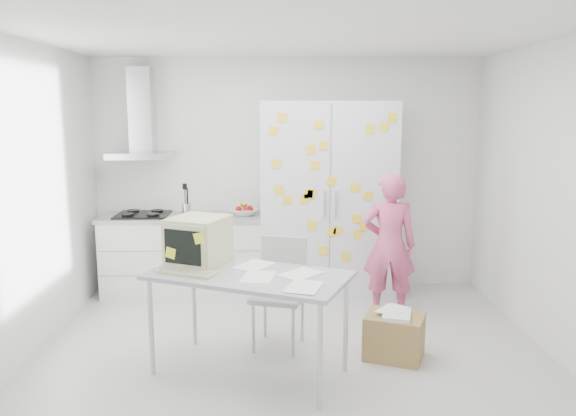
{
  "coord_description": "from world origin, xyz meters",
  "views": [
    {
      "loc": [
        -0.12,
        -4.6,
        2.1
      ],
      "look_at": [
        -0.01,
        0.78,
        1.16
      ],
      "focal_mm": 35.0,
      "sensor_mm": 36.0,
      "label": 1
    }
  ],
  "objects_px": {
    "chair": "(281,285)",
    "cardboard_box": "(394,336)",
    "person": "(389,245)",
    "desk": "(216,256)"
  },
  "relations": [
    {
      "from": "chair",
      "to": "cardboard_box",
      "type": "xyz_separation_m",
      "value": [
        0.97,
        -0.32,
        -0.35
      ]
    },
    {
      "from": "cardboard_box",
      "to": "chair",
      "type": "bearing_deg",
      "value": 161.9
    },
    {
      "from": "cardboard_box",
      "to": "person",
      "type": "bearing_deg",
      "value": 82.04
    },
    {
      "from": "person",
      "to": "chair",
      "type": "relative_size",
      "value": 1.53
    },
    {
      "from": "person",
      "to": "cardboard_box",
      "type": "bearing_deg",
      "value": 88.63
    },
    {
      "from": "chair",
      "to": "cardboard_box",
      "type": "relative_size",
      "value": 1.67
    },
    {
      "from": "desk",
      "to": "chair",
      "type": "height_order",
      "value": "desk"
    },
    {
      "from": "chair",
      "to": "person",
      "type": "bearing_deg",
      "value": 47.28
    },
    {
      "from": "chair",
      "to": "cardboard_box",
      "type": "bearing_deg",
      "value": -2.88
    },
    {
      "from": "chair",
      "to": "desk",
      "type": "bearing_deg",
      "value": -126.78
    }
  ]
}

